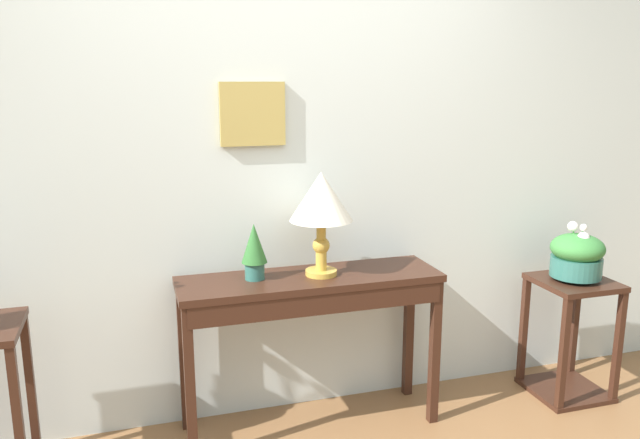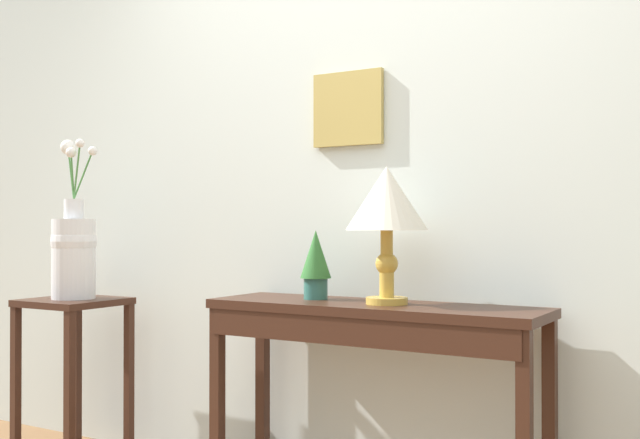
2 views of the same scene
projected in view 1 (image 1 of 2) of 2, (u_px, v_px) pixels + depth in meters
The scene contains 6 objects.
back_wall_with_art at pixel (273, 146), 3.14m from camera, with size 9.00×0.13×2.80m.
console_table at pixel (311, 301), 3.05m from camera, with size 1.28×0.37×0.80m.
table_lamp at pixel (321, 201), 2.98m from camera, with size 0.30×0.30×0.50m.
potted_plant_on_console at pixel (254, 249), 2.96m from camera, with size 0.12×0.12×0.27m.
pedestal_stand_right at pixel (569, 337), 3.48m from camera, with size 0.39×0.39×0.67m.
planter_bowl_wide_right at pixel (577, 255), 3.37m from camera, with size 0.28×0.28×0.32m.
Camera 1 is at (-0.70, -1.58, 1.73)m, focal length 35.35 mm.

